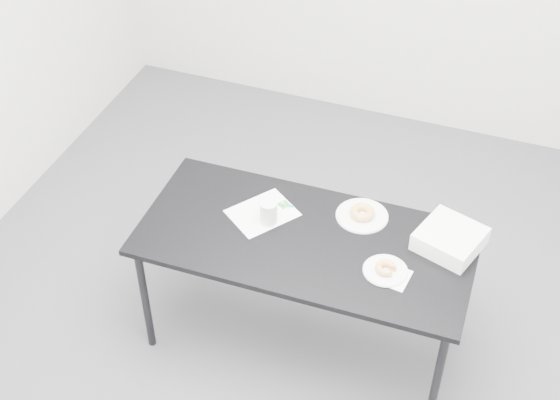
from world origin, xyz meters
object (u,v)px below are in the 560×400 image
(bakery_box, at_px, (450,239))
(donut_near, at_px, (386,268))
(coffee_cup, at_px, (269,212))
(table, at_px, (305,246))
(plate_far, at_px, (362,216))
(pen, at_px, (280,204))
(scorecard, at_px, (262,213))
(donut_far, at_px, (362,212))
(plate_near, at_px, (385,271))

(bakery_box, bearing_deg, donut_near, -113.86)
(donut_near, xyz_separation_m, coffee_cup, (-0.61, 0.12, 0.04))
(table, height_order, plate_far, plate_far)
(table, xyz_separation_m, pen, (-0.19, 0.17, 0.06))
(plate_far, bearing_deg, scorecard, -162.61)
(donut_far, distance_m, bakery_box, 0.44)
(donut_near, distance_m, coffee_cup, 0.62)
(plate_near, bearing_deg, table, 168.53)
(scorecard, bearing_deg, donut_far, 53.47)
(plate_far, bearing_deg, table, -131.45)
(plate_near, relative_size, donut_near, 2.13)
(plate_far, relative_size, donut_far, 2.13)
(pen, bearing_deg, bakery_box, -6.46)
(donut_far, bearing_deg, bakery_box, -7.46)
(pen, distance_m, donut_near, 0.65)
(scorecard, height_order, coffee_cup, coffee_cup)
(scorecard, distance_m, plate_far, 0.48)
(table, height_order, bakery_box, bakery_box)
(table, xyz_separation_m, scorecard, (-0.25, 0.09, 0.06))
(plate_far, xyz_separation_m, coffee_cup, (-0.41, -0.19, 0.06))
(pen, bearing_deg, donut_far, 2.03)
(scorecard, bearing_deg, table, 16.29)
(table, distance_m, plate_far, 0.32)
(table, bearing_deg, coffee_cup, 167.16)
(pen, xyz_separation_m, coffee_cup, (-0.01, -0.13, 0.05))
(pen, xyz_separation_m, plate_near, (0.60, -0.25, -0.00))
(coffee_cup, bearing_deg, donut_far, 25.17)
(table, relative_size, scorecard, 5.22)
(pen, relative_size, plate_far, 0.56)
(plate_far, xyz_separation_m, donut_far, (0.00, 0.00, 0.02))
(donut_near, xyz_separation_m, plate_far, (-0.20, 0.32, -0.02))
(scorecard, relative_size, plate_far, 1.20)
(pen, xyz_separation_m, bakery_box, (0.83, 0.01, 0.04))
(coffee_cup, bearing_deg, scorecard, 136.72)
(plate_near, bearing_deg, bakery_box, 48.03)
(plate_near, bearing_deg, plate_far, 121.86)
(plate_far, bearing_deg, pen, -171.04)
(plate_far, distance_m, donut_far, 0.02)
(bakery_box, bearing_deg, pen, -161.42)
(donut_near, distance_m, plate_far, 0.37)
(plate_near, xyz_separation_m, plate_far, (-0.20, 0.32, -0.00))
(pen, distance_m, coffee_cup, 0.14)
(donut_near, bearing_deg, donut_far, 121.86)
(scorecard, distance_m, pen, 0.10)
(donut_near, relative_size, plate_far, 0.38)
(pen, height_order, donut_near, donut_near)
(plate_near, relative_size, bakery_box, 0.75)
(scorecard, relative_size, donut_near, 3.19)
(donut_near, height_order, bakery_box, bakery_box)
(plate_far, bearing_deg, bakery_box, -7.46)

